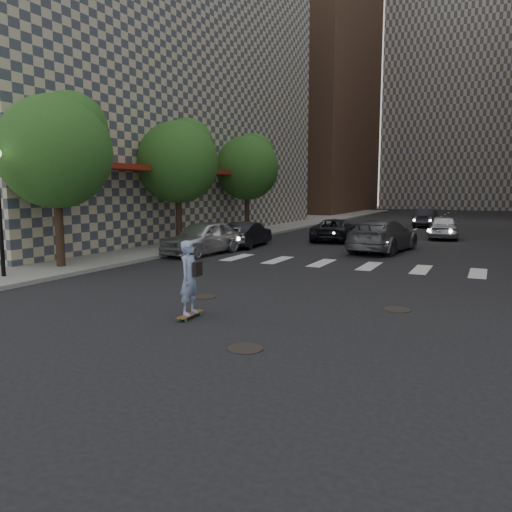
{
  "coord_description": "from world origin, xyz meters",
  "views": [
    {
      "loc": [
        5.42,
        -10.85,
        3.09
      ],
      "look_at": [
        -0.29,
        1.11,
        1.3
      ],
      "focal_mm": 35.0,
      "sensor_mm": 36.0,
      "label": 1
    }
  ],
  "objects_px": {
    "traffic_car_e": "(426,218)",
    "tree_b": "(180,159)",
    "traffic_car_b": "(383,236)",
    "traffic_car_c": "(335,230)",
    "traffic_car_d": "(443,227)",
    "tree_a": "(59,147)",
    "skateboarder": "(190,278)",
    "tree_c": "(249,165)",
    "traffic_car_a": "(247,234)",
    "silver_sedan": "(203,237)"
  },
  "relations": [
    {
      "from": "tree_a",
      "to": "traffic_car_b",
      "type": "distance_m",
      "value": 15.23
    },
    {
      "from": "traffic_car_b",
      "to": "tree_c",
      "type": "bearing_deg",
      "value": -19.31
    },
    {
      "from": "tree_b",
      "to": "traffic_car_d",
      "type": "height_order",
      "value": "tree_b"
    },
    {
      "from": "skateboarder",
      "to": "traffic_car_e",
      "type": "xyz_separation_m",
      "value": [
        1.42,
        32.97,
        -0.24
      ]
    },
    {
      "from": "traffic_car_d",
      "to": "traffic_car_e",
      "type": "bearing_deg",
      "value": -82.93
    },
    {
      "from": "skateboarder",
      "to": "traffic_car_d",
      "type": "bearing_deg",
      "value": 80.29
    },
    {
      "from": "traffic_car_e",
      "to": "traffic_car_d",
      "type": "bearing_deg",
      "value": 102.45
    },
    {
      "from": "traffic_car_c",
      "to": "tree_a",
      "type": "bearing_deg",
      "value": 61.73
    },
    {
      "from": "traffic_car_a",
      "to": "traffic_car_e",
      "type": "height_order",
      "value": "traffic_car_e"
    },
    {
      "from": "traffic_car_b",
      "to": "tree_a",
      "type": "bearing_deg",
      "value": 55.49
    },
    {
      "from": "traffic_car_c",
      "to": "traffic_car_e",
      "type": "distance_m",
      "value": 14.43
    },
    {
      "from": "tree_b",
      "to": "traffic_car_c",
      "type": "bearing_deg",
      "value": 47.34
    },
    {
      "from": "skateboarder",
      "to": "silver_sedan",
      "type": "xyz_separation_m",
      "value": [
        -5.95,
        10.29,
        -0.18
      ]
    },
    {
      "from": "skateboarder",
      "to": "traffic_car_e",
      "type": "relative_size",
      "value": 0.42
    },
    {
      "from": "tree_b",
      "to": "traffic_car_c",
      "type": "distance_m",
      "value": 10.15
    },
    {
      "from": "tree_a",
      "to": "tree_c",
      "type": "relative_size",
      "value": 1.0
    },
    {
      "from": "tree_a",
      "to": "traffic_car_e",
      "type": "bearing_deg",
      "value": 71.2
    },
    {
      "from": "tree_c",
      "to": "traffic_car_e",
      "type": "distance_m",
      "value": 16.65
    },
    {
      "from": "traffic_car_b",
      "to": "skateboarder",
      "type": "bearing_deg",
      "value": 92.07
    },
    {
      "from": "skateboarder",
      "to": "traffic_car_e",
      "type": "bearing_deg",
      "value": 86.73
    },
    {
      "from": "silver_sedan",
      "to": "traffic_car_c",
      "type": "xyz_separation_m",
      "value": [
        3.87,
        8.68,
        -0.14
      ]
    },
    {
      "from": "tree_a",
      "to": "tree_b",
      "type": "xyz_separation_m",
      "value": [
        0.0,
        8.0,
        0.0
      ]
    },
    {
      "from": "tree_b",
      "to": "traffic_car_a",
      "type": "relative_size",
      "value": 1.62
    },
    {
      "from": "tree_a",
      "to": "traffic_car_a",
      "type": "bearing_deg",
      "value": 73.33
    },
    {
      "from": "tree_a",
      "to": "traffic_car_b",
      "type": "bearing_deg",
      "value": 47.5
    },
    {
      "from": "silver_sedan",
      "to": "traffic_car_a",
      "type": "relative_size",
      "value": 1.15
    },
    {
      "from": "tree_c",
      "to": "traffic_car_d",
      "type": "xyz_separation_m",
      "value": [
        12.04,
        3.08,
        -3.9
      ]
    },
    {
      "from": "tree_c",
      "to": "skateboarder",
      "type": "xyz_separation_m",
      "value": [
        8.4,
        -20.1,
        -3.66
      ]
    },
    {
      "from": "traffic_car_b",
      "to": "traffic_car_e",
      "type": "bearing_deg",
      "value": -81.6
    },
    {
      "from": "silver_sedan",
      "to": "traffic_car_c",
      "type": "height_order",
      "value": "silver_sedan"
    },
    {
      "from": "traffic_car_a",
      "to": "tree_b",
      "type": "bearing_deg",
      "value": 27.45
    },
    {
      "from": "tree_c",
      "to": "silver_sedan",
      "type": "relative_size",
      "value": 1.41
    },
    {
      "from": "tree_a",
      "to": "traffic_car_c",
      "type": "relative_size",
      "value": 1.4
    },
    {
      "from": "traffic_car_e",
      "to": "tree_c",
      "type": "bearing_deg",
      "value": 52.33
    },
    {
      "from": "tree_a",
      "to": "traffic_car_e",
      "type": "relative_size",
      "value": 1.47
    },
    {
      "from": "traffic_car_e",
      "to": "tree_b",
      "type": "bearing_deg",
      "value": 64.49
    },
    {
      "from": "traffic_car_c",
      "to": "traffic_car_e",
      "type": "relative_size",
      "value": 1.05
    },
    {
      "from": "traffic_car_b",
      "to": "traffic_car_c",
      "type": "xyz_separation_m",
      "value": [
        -3.63,
        4.0,
        -0.14
      ]
    },
    {
      "from": "skateboarder",
      "to": "silver_sedan",
      "type": "distance_m",
      "value": 11.89
    },
    {
      "from": "silver_sedan",
      "to": "traffic_car_d",
      "type": "distance_m",
      "value": 16.06
    },
    {
      "from": "traffic_car_a",
      "to": "traffic_car_c",
      "type": "xyz_separation_m",
      "value": [
        3.37,
        5.0,
        -0.02
      ]
    },
    {
      "from": "traffic_car_c",
      "to": "traffic_car_a",
      "type": "bearing_deg",
      "value": 50.81
    },
    {
      "from": "silver_sedan",
      "to": "tree_a",
      "type": "bearing_deg",
      "value": -104.41
    },
    {
      "from": "tree_a",
      "to": "silver_sedan",
      "type": "bearing_deg",
      "value": 68.36
    },
    {
      "from": "tree_b",
      "to": "traffic_car_b",
      "type": "distance_m",
      "value": 11.05
    },
    {
      "from": "tree_a",
      "to": "skateboarder",
      "type": "height_order",
      "value": "tree_a"
    },
    {
      "from": "tree_c",
      "to": "traffic_car_d",
      "type": "distance_m",
      "value": 13.02
    },
    {
      "from": "traffic_car_a",
      "to": "silver_sedan",
      "type": "bearing_deg",
      "value": 77.47
    },
    {
      "from": "tree_a",
      "to": "traffic_car_b",
      "type": "relative_size",
      "value": 1.2
    },
    {
      "from": "traffic_car_a",
      "to": "traffic_car_e",
      "type": "distance_m",
      "value": 20.2
    }
  ]
}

